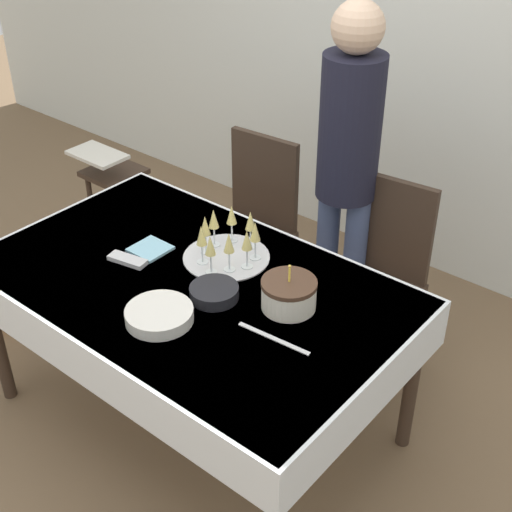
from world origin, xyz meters
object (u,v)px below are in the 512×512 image
object	(u,v)px
high_chair	(112,184)
dining_chair_far_left	(253,219)
gift_bag	(5,300)
plate_stack_dessert	(214,292)
plate_stack_main	(159,315)
champagne_tray	(227,240)
dining_chair_far_right	(378,271)
birthday_cake	(289,294)
person_standing	(348,153)

from	to	relation	value
high_chair	dining_chair_far_left	bearing A→B (deg)	9.45
high_chair	gift_bag	xyz separation A→B (m)	(0.06, -0.84, -0.33)
plate_stack_dessert	high_chair	size ratio (longest dim) A/B	0.27
plate_stack_main	high_chair	bearing A→B (deg)	145.91
plate_stack_dessert	gift_bag	xyz separation A→B (m)	(-1.42, -0.12, -0.64)
high_chair	champagne_tray	bearing A→B (deg)	-19.97
dining_chair_far_right	birthday_cake	xyz separation A→B (m)	(0.03, -0.75, 0.30)
plate_stack_main	gift_bag	bearing A→B (deg)	175.06
plate_stack_main	gift_bag	distance (m)	1.50
plate_stack_dessert	champagne_tray	bearing A→B (deg)	121.06
dining_chair_far_right	champagne_tray	xyz separation A→B (m)	(-0.37, -0.64, 0.33)
person_standing	high_chair	xyz separation A→B (m)	(-1.46, -0.20, -0.56)
dining_chair_far_left	champagne_tray	distance (m)	0.82
dining_chair_far_right	person_standing	world-z (taller)	person_standing
dining_chair_far_left	high_chair	size ratio (longest dim) A/B	1.35
dining_chair_far_right	birthday_cake	world-z (taller)	birthday_cake
champagne_tray	plate_stack_main	size ratio (longest dim) A/B	1.44
dining_chair_far_right	gift_bag	world-z (taller)	dining_chair_far_right
dining_chair_far_right	champagne_tray	size ratio (longest dim) A/B	2.62
dining_chair_far_left	gift_bag	bearing A→B (deg)	-131.32
champagne_tray	plate_stack_dessert	world-z (taller)	champagne_tray
plate_stack_dessert	gift_bag	bearing A→B (deg)	-175.34
champagne_tray	plate_stack_main	bearing A→B (deg)	-79.96
birthday_cake	champagne_tray	size ratio (longest dim) A/B	0.58
dining_chair_far_left	dining_chair_far_right	xyz separation A→B (m)	(0.77, -0.00, 0.00)
dining_chair_far_right	person_standing	xyz separation A→B (m)	(-0.24, 0.04, 0.52)
dining_chair_far_right	gift_bag	size ratio (longest dim) A/B	3.14
birthday_cake	gift_bag	world-z (taller)	birthday_cake
person_standing	high_chair	size ratio (longest dim) A/B	2.42
champagne_tray	gift_bag	xyz separation A→B (m)	(-1.27, -0.36, -0.70)
dining_chair_far_left	birthday_cake	bearing A→B (deg)	-43.11
champagne_tray	dining_chair_far_right	bearing A→B (deg)	59.85
birthday_cake	dining_chair_far_right	bearing A→B (deg)	92.38
champagne_tray	gift_bag	distance (m)	1.49
champagne_tray	person_standing	world-z (taller)	person_standing
dining_chair_far_right	gift_bag	distance (m)	1.96
dining_chair_far_left	champagne_tray	size ratio (longest dim) A/B	2.62
birthday_cake	person_standing	bearing A→B (deg)	108.89
champagne_tray	plate_stack_dessert	bearing A→B (deg)	-58.94
dining_chair_far_left	person_standing	xyz separation A→B (m)	(0.53, 0.04, 0.52)
birthday_cake	champagne_tray	distance (m)	0.42
birthday_cake	plate_stack_dessert	size ratio (longest dim) A/B	1.11
dining_chair_far_left	birthday_cake	distance (m)	1.13
champagne_tray	gift_bag	bearing A→B (deg)	-164.31
dining_chair_far_right	plate_stack_main	bearing A→B (deg)	-104.48
dining_chair_far_right	gift_bag	xyz separation A→B (m)	(-1.64, -1.00, -0.37)
person_standing	gift_bag	world-z (taller)	person_standing
plate_stack_dessert	person_standing	size ratio (longest dim) A/B	0.11
birthday_cake	gift_bag	xyz separation A→B (m)	(-1.67, -0.25, -0.67)
champagne_tray	plate_stack_main	xyz separation A→B (m)	(0.08, -0.47, -0.06)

